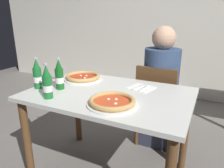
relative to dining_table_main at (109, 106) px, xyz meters
name	(u,v)px	position (x,y,z in m)	size (l,w,h in m)	color
back_wall_tiled	(172,15)	(0.00, 2.20, 0.66)	(7.00, 0.10, 2.60)	silver
dining_table_main	(109,106)	(0.00, 0.00, 0.00)	(1.20, 0.80, 0.75)	silver
chair_behind_table	(158,102)	(0.23, 0.61, -0.15)	(0.43, 0.43, 0.85)	brown
diner_seated	(160,91)	(0.24, 0.66, -0.05)	(0.34, 0.34, 1.21)	#2D3342
pizza_margherita_near	(112,102)	(0.12, -0.20, 0.13)	(0.33, 0.33, 0.04)	white
pizza_marinara_far	(83,77)	(-0.36, 0.19, 0.13)	(0.33, 0.33, 0.04)	white
beer_bottle_left	(47,84)	(-0.33, -0.28, 0.22)	(0.07, 0.07, 0.25)	#196B2D
beer_bottle_center	(59,76)	(-0.38, -0.10, 0.22)	(0.07, 0.07, 0.25)	#14591E
beer_bottle_right	(37,75)	(-0.54, -0.16, 0.22)	(0.07, 0.07, 0.25)	#196B2D
napkin_with_cutlery	(141,88)	(0.19, 0.20, 0.12)	(0.22, 0.22, 0.01)	white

